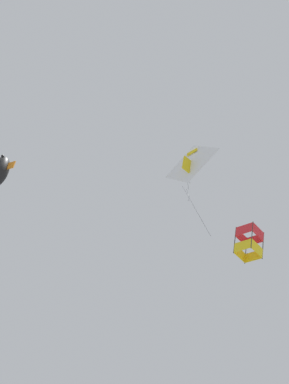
# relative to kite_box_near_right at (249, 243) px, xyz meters

# --- Properties ---
(kite_box_near_right) EXTENTS (1.13, 1.47, 1.72)m
(kite_box_near_right) POSITION_rel_kite_box_near_right_xyz_m (0.00, 0.00, 0.00)
(kite_box_near_right) COLOR red
(kite_delta_upper_right) EXTENTS (2.68, 1.15, 4.60)m
(kite_delta_upper_right) POSITION_rel_kite_box_near_right_xyz_m (1.64, 2.29, 3.76)
(kite_delta_upper_right) COLOR white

